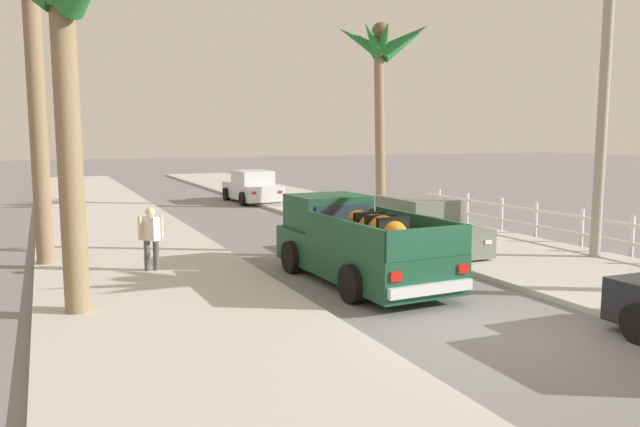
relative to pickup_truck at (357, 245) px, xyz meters
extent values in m
plane|color=slate|center=(0.43, -4.22, -0.81)|extent=(160.00, 160.00, 0.00)
cube|color=beige|center=(-4.18, 7.78, -0.75)|extent=(4.80, 60.00, 0.12)
cube|color=beige|center=(5.04, 7.78, -0.75)|extent=(4.80, 60.00, 0.12)
cube|color=silver|center=(-3.18, 7.78, -0.76)|extent=(0.16, 60.00, 0.10)
cube|color=silver|center=(4.04, 7.78, -0.76)|extent=(0.16, 60.00, 0.10)
cube|color=#19472D|center=(0.01, -0.17, -0.21)|extent=(2.08, 5.16, 0.80)
cube|color=#19472D|center=(-0.04, 1.43, 0.59)|extent=(1.77, 1.55, 0.80)
cube|color=#283342|center=(-0.02, 0.67, 0.61)|extent=(1.38, 0.10, 0.44)
cube|color=#283342|center=(-0.07, 2.19, 0.61)|extent=(1.46, 0.11, 0.48)
cube|color=#19472D|center=(-0.88, -1.06, 0.47)|extent=(0.20, 3.30, 0.56)
cube|color=#19472D|center=(0.94, -1.00, 0.47)|extent=(0.20, 3.30, 0.56)
cube|color=#19472D|center=(0.08, -2.68, 0.47)|extent=(1.88, 0.16, 0.56)
cube|color=silver|center=(0.09, -2.77, -0.37)|extent=(1.83, 0.18, 0.20)
cylinder|color=black|center=(-1.02, 1.33, -0.43)|extent=(0.28, 0.77, 0.76)
cylinder|color=black|center=(0.94, 1.39, -0.43)|extent=(0.28, 0.77, 0.76)
cylinder|color=black|center=(-0.93, -1.60, -0.43)|extent=(0.28, 0.77, 0.76)
cylinder|color=black|center=(1.03, -1.54, -0.43)|extent=(0.28, 0.77, 0.76)
cube|color=red|center=(-0.66, -2.76, -0.07)|extent=(0.22, 0.05, 0.18)
cube|color=red|center=(0.83, -2.72, -0.07)|extent=(0.22, 0.05, 0.18)
ellipsoid|color=orange|center=(0.03, -0.99, 0.49)|extent=(0.75, 1.72, 0.60)
sphere|color=orange|center=(0.00, -0.04, 0.57)|extent=(0.44, 0.44, 0.44)
cube|color=black|center=(0.05, -1.46, 0.49)|extent=(0.72, 0.14, 0.61)
cube|color=black|center=(0.03, -0.99, 0.49)|extent=(0.72, 0.14, 0.61)
cube|color=black|center=(0.02, -0.52, 0.49)|extent=(0.72, 0.14, 0.61)
cube|color=white|center=(2.38, -4.75, -0.21)|extent=(0.20, 0.05, 0.10)
cube|color=slate|center=(3.06, 2.11, -0.28)|extent=(1.77, 4.20, 0.72)
cube|color=slate|center=(3.06, 2.21, 0.40)|extent=(1.53, 2.10, 0.64)
cube|color=#283342|center=(3.05, 1.24, 0.38)|extent=(1.37, 0.08, 0.52)
cube|color=#283342|center=(3.06, 3.18, 0.38)|extent=(1.34, 0.08, 0.50)
cylinder|color=black|center=(3.96, 0.81, -0.49)|extent=(0.22, 0.64, 0.64)
cylinder|color=black|center=(2.15, 0.81, -0.49)|extent=(0.22, 0.64, 0.64)
cylinder|color=black|center=(3.96, 3.41, -0.49)|extent=(0.22, 0.64, 0.64)
cylinder|color=black|center=(2.16, 3.42, -0.49)|extent=(0.22, 0.64, 0.64)
cube|color=red|center=(3.70, 4.22, -0.17)|extent=(0.20, 0.04, 0.12)
cube|color=white|center=(3.67, 0.00, -0.21)|extent=(0.20, 0.04, 0.10)
cube|color=red|center=(2.43, 4.22, -0.17)|extent=(0.20, 0.04, 0.12)
cube|color=white|center=(2.44, 0.00, -0.21)|extent=(0.20, 0.04, 0.10)
cube|color=silver|center=(2.92, 16.47, -0.28)|extent=(1.84, 4.23, 0.72)
cube|color=silver|center=(2.92, 16.37, 0.40)|extent=(1.56, 2.13, 0.64)
cube|color=#283342|center=(2.90, 17.34, 0.38)|extent=(1.37, 0.11, 0.52)
cube|color=#283342|center=(2.94, 15.40, 0.38)|extent=(1.34, 0.11, 0.50)
cylinder|color=black|center=(1.99, 17.75, -0.49)|extent=(0.23, 0.64, 0.64)
cylinder|color=black|center=(3.80, 17.79, -0.49)|extent=(0.23, 0.64, 0.64)
cylinder|color=black|center=(2.04, 15.15, -0.49)|extent=(0.23, 0.64, 0.64)
cylinder|color=black|center=(3.85, 15.18, -0.49)|extent=(0.23, 0.64, 0.64)
cube|color=red|center=(2.33, 14.35, -0.17)|extent=(0.20, 0.04, 0.12)
cube|color=white|center=(2.26, 18.56, -0.21)|extent=(0.20, 0.04, 0.10)
cube|color=red|center=(3.59, 14.37, -0.17)|extent=(0.20, 0.04, 0.12)
cube|color=white|center=(3.49, 18.59, -0.21)|extent=(0.20, 0.04, 0.10)
cylinder|color=#846B4C|center=(7.17, 11.60, 3.01)|extent=(0.42, 0.82, 7.65)
cone|color=#23702D|center=(8.26, 11.51, 6.34)|extent=(2.18, 0.72, 1.64)
cone|color=#23702D|center=(7.75, 12.51, 6.34)|extent=(1.61, 2.08, 1.63)
cone|color=#23702D|center=(7.08, 12.56, 6.40)|extent=(0.74, 1.97, 1.51)
cone|color=#23702D|center=(6.29, 11.96, 6.46)|extent=(2.01, 1.26, 1.42)
cone|color=#23702D|center=(6.46, 11.07, 6.43)|extent=(1.76, 1.51, 1.46)
cone|color=#23702D|center=(6.93, 10.83, 6.52)|extent=(1.05, 1.78, 1.30)
cone|color=#23702D|center=(7.91, 10.79, 6.45)|extent=(1.90, 2.02, 1.46)
sphere|color=brown|center=(7.17, 11.60, 6.82)|extent=(0.75, 0.75, 0.75)
cylinder|color=#846B4C|center=(-5.83, -0.28, 2.40)|extent=(0.43, 0.85, 6.44)
cylinder|color=#846B4C|center=(-6.32, 4.27, 2.94)|extent=(0.41, 0.46, 7.51)
cylinder|color=#9E9384|center=(6.59, -0.64, 3.61)|extent=(0.26, 0.26, 8.84)
cube|color=white|center=(7.98, 2.85, 0.04)|extent=(0.06, 12.37, 0.08)
cube|color=white|center=(7.98, 2.85, -0.46)|extent=(0.06, 12.37, 0.08)
cube|color=white|center=(7.98, -0.60, -0.26)|extent=(0.05, 0.12, 1.10)
cube|color=white|center=(7.98, 1.09, -0.26)|extent=(0.05, 0.12, 1.10)
cube|color=white|center=(7.98, 2.94, -0.26)|extent=(0.05, 0.12, 1.10)
cube|color=white|center=(7.98, 4.55, -0.26)|extent=(0.05, 0.12, 1.10)
cube|color=white|center=(7.98, 6.42, -0.26)|extent=(0.05, 0.12, 1.10)
cube|color=white|center=(7.98, 8.20, -0.26)|extent=(0.05, 0.12, 1.10)
cylinder|color=#4C4C4C|center=(-4.18, 2.41, -0.40)|extent=(0.14, 0.14, 0.82)
cylinder|color=#4C4C4C|center=(-3.98, 2.41, -0.40)|extent=(0.14, 0.14, 0.82)
cube|color=white|center=(-4.08, 2.41, 0.28)|extent=(0.41, 0.43, 0.55)
sphere|color=beige|center=(-4.08, 2.41, 0.67)|extent=(0.22, 0.22, 0.22)
cylinder|color=beige|center=(-4.32, 2.41, 0.31)|extent=(0.09, 0.09, 0.55)
cylinder|color=beige|center=(-3.84, 2.41, 0.31)|extent=(0.09, 0.09, 0.55)
camera|label=1|loc=(-6.28, -11.94, 2.42)|focal=34.57mm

